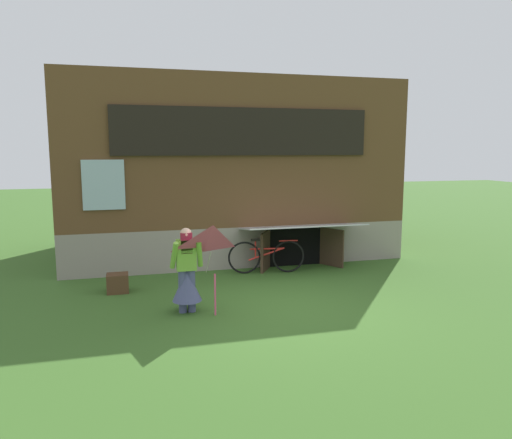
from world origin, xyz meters
name	(u,v)px	position (x,y,z in m)	size (l,w,h in m)	color
ground_plane	(284,307)	(0.00, 0.00, 0.00)	(60.00, 60.00, 0.00)	#386023
log_house	(225,169)	(0.00, 5.30, 2.31)	(8.54, 5.73, 4.62)	gray
person	(187,277)	(-1.74, 0.18, 0.64)	(0.60, 0.52, 1.52)	#474C75
kite	(213,249)	(-1.35, -0.34, 1.23)	(0.93, 0.91, 1.53)	#E54C7F
bicycle_red	(266,256)	(0.38, 2.44, 0.39)	(1.78, 0.30, 0.82)	black
wooden_crate	(118,283)	(-2.95, 1.74, 0.19)	(0.43, 0.36, 0.38)	#4C331E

